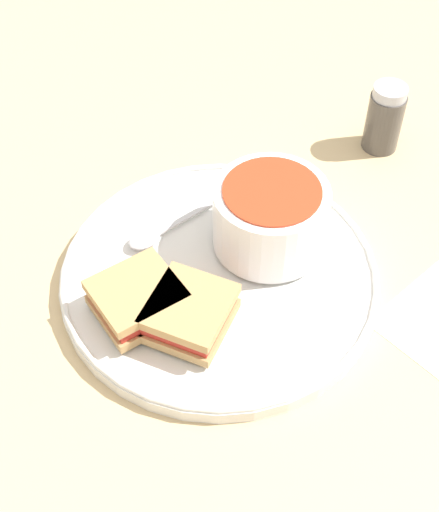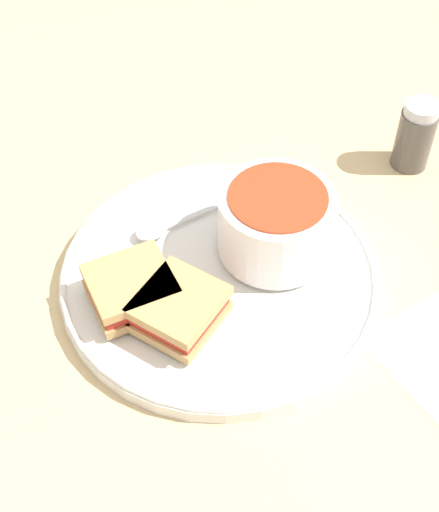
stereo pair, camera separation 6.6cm
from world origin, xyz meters
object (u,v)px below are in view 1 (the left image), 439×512
object	(u,v)px
soup_bowl	(270,216)
salt_shaker	(385,118)
sandwich_half_near	(137,299)
sandwich_half_far	(190,313)
spoon	(153,234)

from	to	relation	value
soup_bowl	salt_shaker	xyz separation A→B (m)	(-0.02, -0.21, -0.01)
soup_bowl	sandwich_half_near	world-z (taller)	soup_bowl
salt_shaker	sandwich_half_far	bearing A→B (deg)	85.75
sandwich_half_near	sandwich_half_far	size ratio (longest dim) A/B	1.10
soup_bowl	sandwich_half_far	bearing A→B (deg)	87.44
salt_shaker	soup_bowl	bearing A→B (deg)	84.76
spoon	salt_shaker	xyz separation A→B (m)	(-0.12, -0.27, 0.02)
sandwich_half_far	salt_shaker	size ratio (longest dim) A/B	1.05
sandwich_half_far	salt_shaker	xyz separation A→B (m)	(-0.03, -0.34, 0.00)
soup_bowl	salt_shaker	size ratio (longest dim) A/B	1.36
spoon	salt_shaker	bearing A→B (deg)	174.11
sandwich_half_near	salt_shaker	size ratio (longest dim) A/B	1.15
sandwich_half_near	sandwich_half_far	xyz separation A→B (m)	(-0.05, -0.01, 0.00)
spoon	sandwich_half_far	bearing A→B (deg)	71.83
sandwich_half_far	sandwich_half_near	bearing A→B (deg)	15.46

